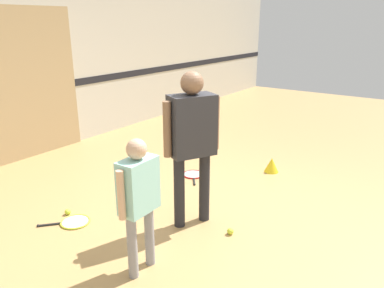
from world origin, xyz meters
name	(u,v)px	position (x,y,z in m)	size (l,w,h in m)	color
ground_plane	(220,220)	(0.00, 0.00, 0.00)	(16.00, 16.00, 0.00)	tan
wall_back	(15,52)	(0.00, 3.50, 1.60)	(16.00, 0.07, 3.20)	beige
person_instructor	(192,133)	(-0.21, 0.22, 0.98)	(0.54, 0.42, 1.58)	#232328
person_student_left	(139,192)	(-1.10, 0.11, 0.73)	(0.45, 0.19, 1.17)	gray
racket_spare_on_floor	(73,222)	(-0.94, 1.23, 0.01)	(0.51, 0.48, 0.03)	#C6D838
racket_second_spare	(193,175)	(0.82, 0.92, 0.01)	(0.49, 0.43, 0.03)	red
tennis_ball_near_instructor	(230,231)	(-0.19, -0.23, 0.03)	(0.07, 0.07, 0.07)	#CCE038
tennis_ball_by_spare_racket	(68,212)	(-0.87, 1.42, 0.03)	(0.07, 0.07, 0.07)	#CCE038
training_cone	(272,165)	(1.56, 0.10, 0.10)	(0.20, 0.20, 0.20)	yellow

